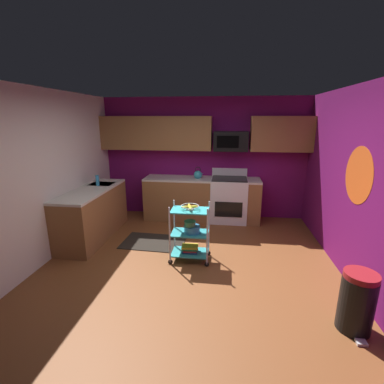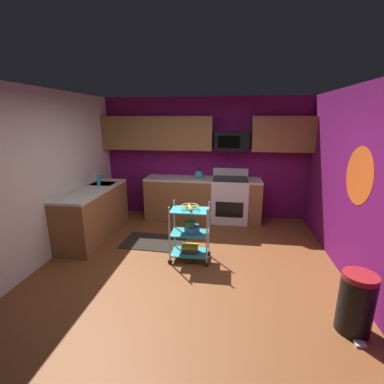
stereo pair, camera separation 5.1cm
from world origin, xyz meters
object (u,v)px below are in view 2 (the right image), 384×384
object	(u,v)px
book_stack	(190,249)
kettle	(199,175)
mixing_bowl_small	(190,223)
oven_range	(230,199)
microwave	(232,141)
dish_soap_bottle	(98,180)
mixing_bowl_large	(192,229)
trash_can	(356,303)
rolling_cart	(190,233)
fruit_bowl	(190,207)

from	to	relation	value
book_stack	kettle	distance (m)	2.00
book_stack	mixing_bowl_small	bearing A→B (deg)	-81.00
oven_range	microwave	distance (m)	1.23
oven_range	dish_soap_bottle	xyz separation A→B (m)	(-2.49, -0.91, 0.54)
mixing_bowl_large	trash_can	distance (m)	2.25
mixing_bowl_small	kettle	bearing A→B (deg)	92.51
book_stack	dish_soap_bottle	size ratio (longest dim) A/B	1.32
mixing_bowl_small	book_stack	xyz separation A→B (m)	(-0.00, 0.02, -0.43)
microwave	mixing_bowl_large	bearing A→B (deg)	-106.08
mixing_bowl_large	mixing_bowl_small	xyz separation A→B (m)	(-0.03, -0.02, 0.10)
rolling_cart	fruit_bowl	world-z (taller)	rolling_cart
fruit_bowl	mixing_bowl_small	xyz separation A→B (m)	(0.00, -0.02, -0.26)
dish_soap_bottle	rolling_cart	bearing A→B (deg)	-25.79
mixing_bowl_large	trash_can	size ratio (longest dim) A/B	0.38
mixing_bowl_large	mixing_bowl_small	world-z (taller)	mixing_bowl_small
microwave	mixing_bowl_large	distance (m)	2.33
oven_range	dish_soap_bottle	size ratio (longest dim) A/B	5.50
oven_range	trash_can	xyz separation A→B (m)	(1.32, -3.06, -0.15)
oven_range	mixing_bowl_small	size ratio (longest dim) A/B	6.04
oven_range	dish_soap_bottle	distance (m)	2.70
mixing_bowl_small	oven_range	bearing A→B (deg)	72.36
rolling_cart	oven_range	bearing A→B (deg)	72.10
microwave	kettle	world-z (taller)	microwave
microwave	kettle	xyz separation A→B (m)	(-0.67, -0.11, -0.70)
microwave	mixing_bowl_small	xyz separation A→B (m)	(-0.59, -1.95, -1.08)
rolling_cart	fruit_bowl	bearing A→B (deg)	-64.89
fruit_bowl	mixing_bowl_small	size ratio (longest dim) A/B	1.49
rolling_cart	mixing_bowl_small	size ratio (longest dim) A/B	5.03
fruit_bowl	trash_can	world-z (taller)	fruit_bowl
microwave	mixing_bowl_small	bearing A→B (deg)	-106.74
kettle	dish_soap_bottle	world-z (taller)	kettle
fruit_bowl	kettle	xyz separation A→B (m)	(-0.08, 1.82, 0.12)
oven_range	book_stack	size ratio (longest dim) A/B	4.16
oven_range	mixing_bowl_large	size ratio (longest dim) A/B	4.37
mixing_bowl_large	book_stack	world-z (taller)	mixing_bowl_large
oven_range	dish_soap_bottle	world-z (taller)	dish_soap_bottle
mixing_bowl_small	book_stack	bearing A→B (deg)	99.00
fruit_bowl	mixing_bowl_large	size ratio (longest dim) A/B	1.08
rolling_cart	mixing_bowl_small	distance (m)	0.17
mixing_bowl_small	trash_can	xyz separation A→B (m)	(1.91, -1.21, -0.29)
trash_can	rolling_cart	bearing A→B (deg)	147.15
microwave	fruit_bowl	world-z (taller)	microwave
oven_range	mixing_bowl_large	bearing A→B (deg)	-106.96
mixing_bowl_large	book_stack	bearing A→B (deg)	180.00
mixing_bowl_small	kettle	size ratio (longest dim) A/B	0.69
oven_range	book_stack	distance (m)	1.94
rolling_cart	mixing_bowl_large	size ratio (longest dim) A/B	3.63
oven_range	rolling_cart	size ratio (longest dim) A/B	1.20
microwave	mixing_bowl_large	xyz separation A→B (m)	(-0.56, -1.93, -1.18)
oven_range	fruit_bowl	bearing A→B (deg)	-107.90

